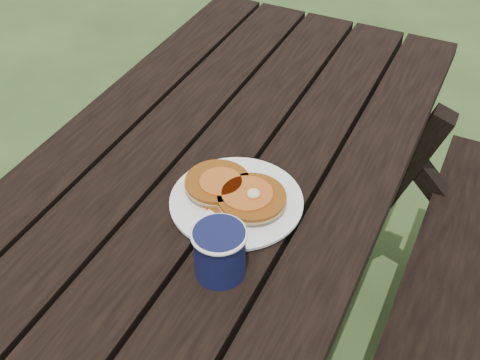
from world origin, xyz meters
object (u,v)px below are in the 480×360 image
at_px(picnic_table, 191,319).
at_px(plate, 236,202).
at_px(coffee_cup, 220,250).
at_px(pancake_stack, 235,192).

xyz_separation_m(picnic_table, plate, (0.10, 0.05, 0.39)).
bearing_deg(picnic_table, plate, 26.47).
distance_m(picnic_table, coffee_cup, 0.48).
xyz_separation_m(plate, pancake_stack, (-0.01, 0.01, 0.02)).
distance_m(picnic_table, pancake_stack, 0.42).
bearing_deg(plate, pancake_stack, 129.86).
relative_size(picnic_table, pancake_stack, 8.47).
height_order(pancake_stack, coffee_cup, coffee_cup).
height_order(picnic_table, pancake_stack, pancake_stack).
bearing_deg(pancake_stack, coffee_cup, -72.34).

